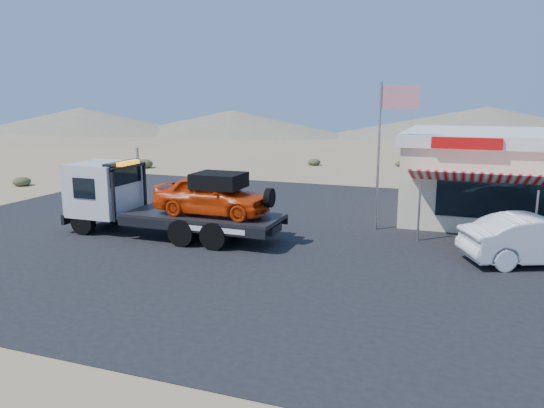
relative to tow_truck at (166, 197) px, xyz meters
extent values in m
plane|color=#977756|center=(2.88, -0.59, -1.56)|extent=(120.00, 120.00, 0.00)
cube|color=black|center=(4.88, 2.41, -1.55)|extent=(32.00, 24.00, 0.02)
cylinder|color=black|center=(-3.24, -1.01, -1.04)|extent=(1.01, 0.30, 1.01)
cylinder|color=black|center=(-3.24, 1.01, -1.04)|extent=(1.01, 0.30, 1.01)
cylinder|color=black|center=(1.31, -1.01, -1.04)|extent=(1.01, 0.56, 1.01)
cylinder|color=black|center=(1.31, 1.01, -1.04)|extent=(1.01, 0.56, 1.01)
cylinder|color=black|center=(2.62, -1.01, -1.04)|extent=(1.01, 0.56, 1.01)
cylinder|color=black|center=(2.62, 1.01, -1.04)|extent=(1.01, 0.56, 1.01)
cube|color=black|center=(0.50, 0.00, -0.89)|extent=(8.28, 1.01, 0.30)
cube|color=silver|center=(-2.94, 0.00, 0.17)|extent=(2.22, 2.37, 2.12)
cube|color=black|center=(-1.98, 0.00, 0.88)|extent=(0.35, 2.02, 0.91)
cube|color=black|center=(-1.67, 0.00, 0.12)|extent=(0.10, 2.22, 2.02)
cube|color=orange|center=(-1.67, 0.00, 1.28)|extent=(0.25, 1.21, 0.15)
cube|color=black|center=(1.61, 0.00, -0.61)|extent=(6.06, 2.32, 0.15)
imported|color=red|center=(2.01, 0.00, 0.22)|extent=(4.45, 1.79, 1.52)
cube|color=black|center=(2.32, 0.00, 0.80)|extent=(1.82, 1.52, 0.56)
imported|color=silver|center=(13.35, 1.13, -0.74)|extent=(5.18, 3.58, 1.62)
cube|color=beige|center=(13.38, 8.41, 0.16)|extent=(10.00, 8.00, 3.40)
cube|color=white|center=(13.38, 8.41, 2.11)|extent=(10.40, 8.40, 0.50)
cube|color=red|center=(10.88, 4.15, 2.11)|extent=(2.60, 0.12, 0.45)
cube|color=black|center=(13.38, 4.39, -0.04)|extent=(7.00, 0.06, 1.60)
cube|color=red|center=(13.38, 3.51, 0.91)|extent=(9.00, 1.73, 0.61)
cylinder|color=#99999E|center=(9.38, 2.71, -0.44)|extent=(0.08, 0.08, 2.20)
cylinder|color=#99999E|center=(13.38, 2.71, -0.44)|extent=(0.08, 0.08, 2.20)
cylinder|color=#99999E|center=(7.58, 3.91, 1.46)|extent=(0.10, 0.10, 6.00)
cube|color=#B20C14|center=(8.33, 3.91, 3.86)|extent=(1.50, 0.02, 0.90)
ellipsoid|color=#353E21|center=(-14.95, 7.40, -1.27)|extent=(1.08, 1.08, 0.58)
ellipsoid|color=#353E21|center=(-13.40, 12.81, -1.29)|extent=(1.03, 1.03, 0.56)
ellipsoid|color=#353E21|center=(-12.66, 17.29, -1.20)|extent=(1.35, 1.35, 0.72)
ellipsoid|color=#353E21|center=(-0.71, 23.51, -1.28)|extent=(1.04, 1.04, 0.56)
ellipsoid|color=#353E21|center=(5.92, 25.20, -1.34)|extent=(0.82, 0.82, 0.44)
cone|color=#726B59|center=(-22.12, 54.41, 0.19)|extent=(36.00, 36.00, 3.50)
cone|color=#726B59|center=(12.88, 57.41, 0.54)|extent=(44.00, 44.00, 4.20)
cone|color=#726B59|center=(-47.12, 51.41, 0.34)|extent=(40.00, 40.00, 3.80)
camera|label=1|loc=(11.03, -17.63, 3.86)|focal=35.00mm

